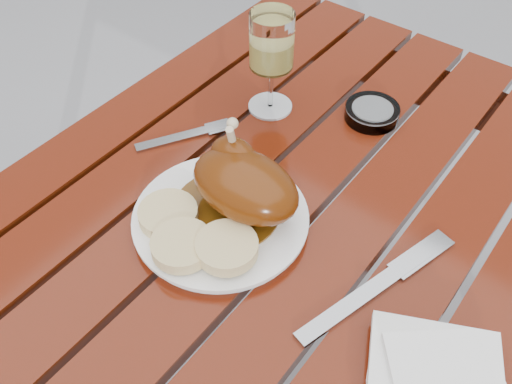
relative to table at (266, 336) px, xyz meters
The scene contains 9 objects.
table is the anchor object (origin of this frame).
dinner_plate 0.39m from the table, 127.38° to the right, with size 0.26×0.26×0.02m, color white.
roast_duck 0.44m from the table, 147.37° to the right, with size 0.19×0.16×0.12m.
bread_dumplings 0.43m from the table, 110.99° to the right, with size 0.20×0.12×0.03m.
wine_glass 0.53m from the table, 126.23° to the left, with size 0.08×0.08×0.19m, color #DBCE63.
napkin 0.52m from the table, 17.63° to the right, with size 0.15×0.14×0.01m, color white.
ashtray 0.48m from the table, 88.02° to the left, with size 0.10×0.10×0.02m, color #B2B7BC.
fork 0.44m from the table, 169.03° to the left, with size 0.02×0.16×0.01m, color gray.
knife 0.43m from the table, 11.08° to the right, with size 0.02×0.24×0.01m, color gray.
Camera 1 is at (0.33, -0.46, 1.40)m, focal length 40.00 mm.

